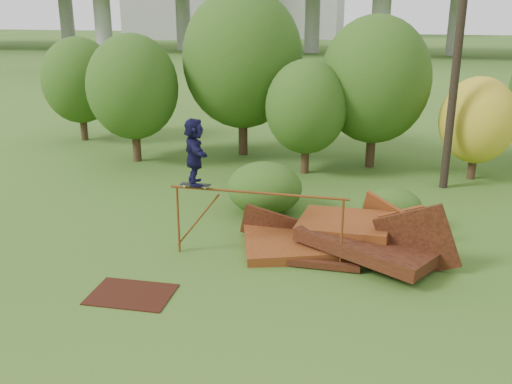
% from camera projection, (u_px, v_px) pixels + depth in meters
% --- Properties ---
extents(ground, '(240.00, 240.00, 0.00)m').
position_uv_depth(ground, '(269.00, 287.00, 13.05)').
color(ground, '#2D5116').
rests_on(ground, ground).
extents(scrap_pile, '(5.81, 3.56, 2.14)m').
position_uv_depth(scrap_pile, '(343.00, 239.00, 14.77)').
color(scrap_pile, '#50250E').
rests_on(scrap_pile, ground).
extents(grind_rail, '(4.49, 0.10, 1.82)m').
position_uv_depth(grind_rail, '(257.00, 207.00, 14.03)').
color(grind_rail, '#64340F').
rests_on(grind_rail, ground).
extents(skateboard, '(0.75, 0.21, 0.08)m').
position_uv_depth(skateboard, '(196.00, 185.00, 14.24)').
color(skateboard, black).
rests_on(skateboard, grind_rail).
extents(skater, '(1.10, 1.61, 1.67)m').
position_uv_depth(skater, '(194.00, 152.00, 13.97)').
color(skater, black).
rests_on(skater, skateboard).
extents(flat_plate, '(1.87, 1.37, 0.03)m').
position_uv_depth(flat_plate, '(131.00, 294.00, 12.71)').
color(flat_plate, black).
rests_on(flat_plate, ground).
extents(tree_0, '(3.63, 3.63, 5.13)m').
position_uv_depth(tree_0, '(133.00, 87.00, 22.63)').
color(tree_0, black).
rests_on(tree_0, ground).
extents(tree_1, '(4.95, 4.95, 6.88)m').
position_uv_depth(tree_1, '(242.00, 59.00, 23.33)').
color(tree_1, black).
rests_on(tree_1, ground).
extents(tree_2, '(3.05, 3.05, 4.30)m').
position_uv_depth(tree_2, '(306.00, 107.00, 21.13)').
color(tree_2, black).
rests_on(tree_2, ground).
extents(tree_3, '(4.22, 4.22, 5.85)m').
position_uv_depth(tree_3, '(375.00, 80.00, 21.69)').
color(tree_3, black).
rests_on(tree_3, ground).
extents(tree_4, '(2.72, 2.72, 3.76)m').
position_uv_depth(tree_4, '(478.00, 120.00, 20.51)').
color(tree_4, black).
rests_on(tree_4, ground).
extents(tree_6, '(3.43, 3.43, 4.79)m').
position_uv_depth(tree_6, '(79.00, 80.00, 26.33)').
color(tree_6, black).
rests_on(tree_6, ground).
extents(shrub_left, '(2.32, 2.14, 1.60)m').
position_uv_depth(shrub_left, '(265.00, 188.00, 17.49)').
color(shrub_left, '#1F4111').
rests_on(shrub_left, ground).
extents(shrub_right, '(1.73, 1.59, 1.22)m').
position_uv_depth(shrub_right, '(392.00, 209.00, 16.24)').
color(shrub_right, '#1F4111').
rests_on(shrub_right, ground).
extents(utility_pole, '(1.40, 0.28, 11.19)m').
position_uv_depth(utility_pole, '(461.00, 20.00, 18.39)').
color(utility_pole, black).
rests_on(utility_pole, ground).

